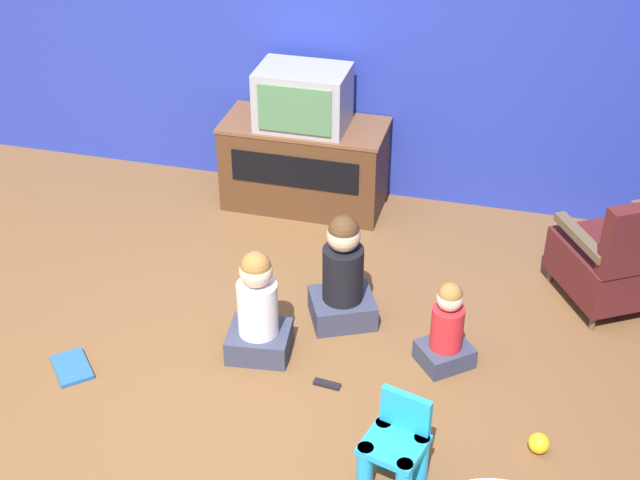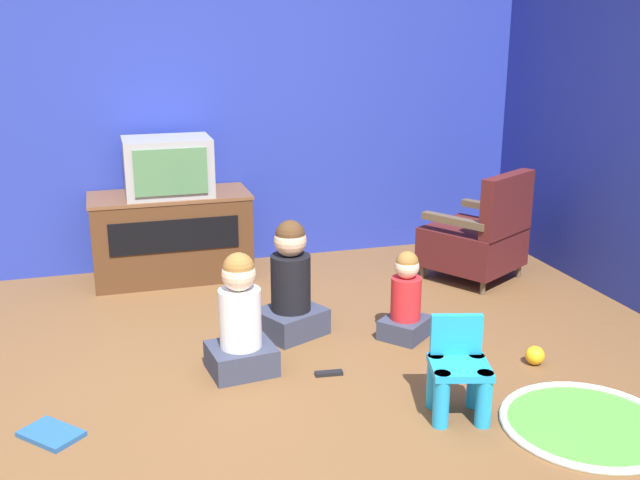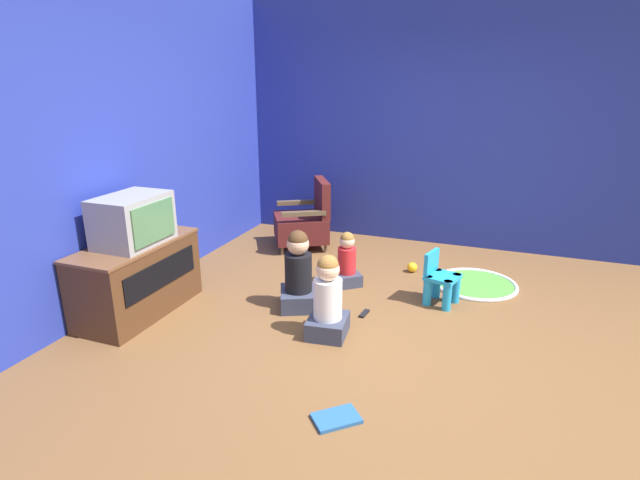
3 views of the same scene
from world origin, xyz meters
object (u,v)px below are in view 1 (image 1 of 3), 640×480
tv_cabinet (305,163)px  remote_control (327,384)px  television (303,98)px  book (72,367)px  yellow_kid_chair (395,450)px  toy_ball (539,443)px  child_watching_center (258,311)px  black_armchair (619,259)px  child_watching_left (343,277)px  child_watching_right (447,330)px

tv_cabinet → remote_control: (0.63, -1.85, -0.32)m
remote_control → television: bearing=-64.7°
book → remote_control: book is taller
yellow_kid_chair → toy_ball: size_ratio=4.49×
tv_cabinet → child_watching_center: bearing=-83.4°
yellow_kid_chair → book: yellow_kid_chair is taller
tv_cabinet → remote_control: bearing=-71.1°
black_armchair → book: bearing=-4.9°
black_armchair → child_watching_left: black_armchair is taller
child_watching_right → remote_control: bearing=171.3°
child_watching_center → remote_control: bearing=-28.7°
child_watching_right → child_watching_left: bearing=119.9°
television → child_watching_right: size_ratio=1.13×
toy_ball → child_watching_right: bearing=134.8°
black_armchair → child_watching_right: bearing=11.5°
child_watching_left → remote_control: 0.67m
child_watching_center → toy_ball: size_ratio=6.36×
child_watching_center → toy_ball: (1.57, -0.38, -0.24)m
tv_cabinet → remote_control: size_ratio=7.41×
tv_cabinet → child_watching_center: 1.68m
child_watching_center → toy_ball: child_watching_center is taller
child_watching_right → remote_control: size_ratio=3.50×
television → yellow_kid_chair: (1.10, -2.39, -0.63)m
black_armchair → toy_ball: 1.44m
black_armchair → book: size_ratio=2.52×
book → remote_control: bearing=-123.0°
tv_cabinet → television: bearing=-90.0°
child_watching_left → child_watching_center: size_ratio=1.06×
television → child_watching_center: (0.19, -1.64, -0.55)m
child_watching_center → black_armchair: bearing=20.5°
tv_cabinet → remote_control: tv_cabinet is taller
child_watching_left → toy_ball: child_watching_left is taller
black_armchair → tv_cabinet: bearing=-48.2°
tv_cabinet → black_armchair: (2.13, -0.67, -0.01)m
black_armchair → remote_control: bearing=7.5°
child_watching_left → toy_ball: 1.45m
yellow_kid_chair → remote_control: bearing=145.1°
black_armchair → remote_control: (-1.50, -1.17, -0.30)m
television → yellow_kid_chair: bearing=-65.2°
tv_cabinet → book: 2.23m
toy_ball → book: (-2.54, -0.03, -0.04)m
yellow_kid_chair → child_watching_left: 1.28m
black_armchair → toy_ball: black_armchair is taller
child_watching_right → toy_ball: size_ratio=5.08×
black_armchair → child_watching_right: 1.23m
child_watching_right → child_watching_center: bearing=150.0°
tv_cabinet → child_watching_right: size_ratio=2.11×
television → remote_control: bearing=-70.9°
television → child_watching_left: 1.46m
book → tv_cabinet: bearing=-62.6°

